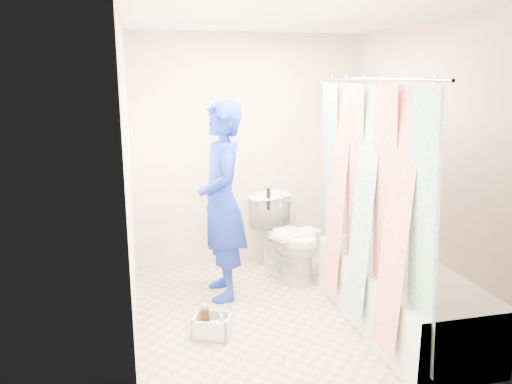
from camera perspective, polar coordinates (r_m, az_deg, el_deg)
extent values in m
plane|color=tan|center=(4.40, 2.98, -13.55)|extent=(2.60, 2.60, 0.00)
cube|color=silver|center=(3.95, 3.41, 19.30)|extent=(2.40, 2.60, 0.02)
cube|color=beige|center=(5.25, -0.89, 4.65)|extent=(2.40, 0.02, 2.40)
cube|color=beige|center=(2.82, 10.75, -3.03)|extent=(2.40, 0.02, 2.40)
cube|color=beige|center=(3.84, -14.24, 1.11)|extent=(0.02, 2.60, 2.40)
cube|color=beige|center=(4.49, 18.02, 2.57)|extent=(0.02, 2.60, 2.40)
cube|color=white|center=(4.25, 16.00, -11.35)|extent=(0.70, 1.75, 0.50)
cube|color=white|center=(4.17, 16.18, -8.72)|extent=(0.58, 1.63, 0.06)
cylinder|color=silver|center=(3.72, 13.14, 12.44)|extent=(0.02, 1.90, 0.02)
cube|color=silver|center=(3.84, 12.42, -1.54)|extent=(0.06, 1.75, 1.80)
imported|color=white|center=(5.00, 3.66, -5.21)|extent=(0.71, 0.90, 0.81)
cube|color=white|center=(4.88, 4.61, -4.82)|extent=(0.54, 0.38, 0.04)
cylinder|color=black|center=(5.01, 1.43, -0.73)|extent=(0.04, 0.04, 0.24)
cylinder|color=orange|center=(4.98, 1.44, 0.71)|extent=(0.06, 0.06, 0.03)
cylinder|color=silver|center=(5.10, 2.79, -0.73)|extent=(0.03, 0.03, 0.19)
imported|color=#103DA6|center=(4.43, -3.92, -1.12)|extent=(0.44, 0.65, 1.77)
cube|color=silver|center=(4.05, -5.01, -15.88)|extent=(0.34, 0.31, 0.03)
cube|color=silver|center=(4.04, -6.89, -14.83)|extent=(0.10, 0.21, 0.17)
cube|color=silver|center=(3.99, -3.15, -15.18)|extent=(0.10, 0.21, 0.17)
cube|color=silver|center=(3.93, -5.39, -15.70)|extent=(0.27, 0.12, 0.17)
cube|color=silver|center=(4.10, -4.69, -14.35)|extent=(0.27, 0.12, 0.17)
cylinder|color=#44250D|center=(4.04, -5.84, -14.21)|extent=(0.07, 0.07, 0.19)
cylinder|color=silver|center=(4.03, -4.08, -14.43)|extent=(0.06, 0.06, 0.17)
cylinder|color=beige|center=(3.97, -4.92, -15.29)|extent=(0.04, 0.04, 0.12)
cylinder|color=#44250D|center=(3.99, -6.16, -15.64)|extent=(0.06, 0.06, 0.06)
cylinder|color=#C5863A|center=(3.98, -6.17, -15.22)|extent=(0.06, 0.06, 0.01)
imported|color=silver|center=(3.95, -3.95, -14.95)|extent=(0.08, 0.08, 0.18)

